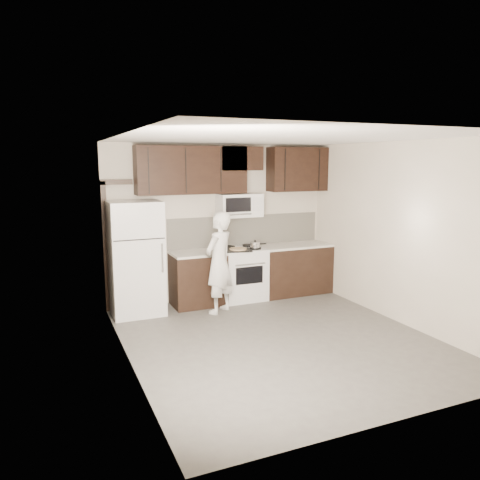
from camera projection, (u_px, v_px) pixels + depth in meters
floor at (279, 339)px, 6.39m from camera, size 4.50×4.50×0.00m
back_wall at (219, 222)px, 8.20m from camera, size 4.00×0.00×4.00m
ceiling at (282, 138)px, 5.94m from camera, size 4.50×4.50×0.00m
counter_run at (258, 272)px, 8.31m from camera, size 2.95×0.64×0.91m
stove at (242, 274)px, 8.19m from camera, size 0.76×0.66×0.94m
backsplash at (246, 230)px, 8.42m from camera, size 2.90×0.02×0.54m
upper_cabinets at (234, 169)px, 7.97m from camera, size 3.48×0.35×0.78m
microwave at (239, 205)px, 8.10m from camera, size 0.76×0.42×0.40m
refrigerator at (136, 258)px, 7.35m from camera, size 0.80×0.76×1.80m
door_trim at (108, 235)px, 7.44m from camera, size 0.50×0.08×2.12m
saucepan at (255, 245)px, 8.04m from camera, size 0.29×0.17×0.16m
baking_tray at (238, 250)px, 7.89m from camera, size 0.48×0.40×0.02m
pizza at (238, 249)px, 7.89m from camera, size 0.34×0.34×0.02m
person at (219, 263)px, 7.42m from camera, size 0.71×0.66×1.63m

